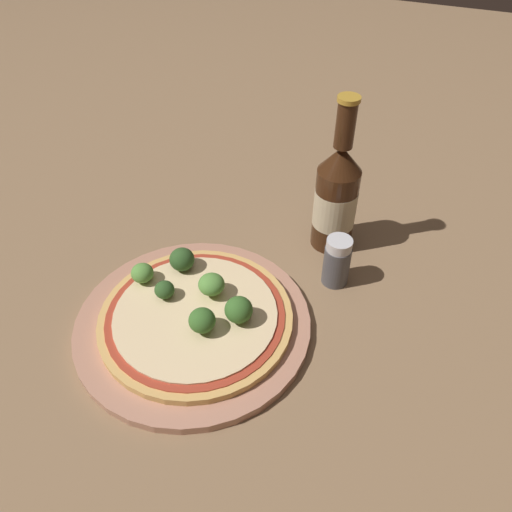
{
  "coord_description": "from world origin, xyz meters",
  "views": [
    {
      "loc": [
        0.21,
        -0.36,
        0.49
      ],
      "look_at": [
        0.03,
        0.08,
        0.06
      ],
      "focal_mm": 35.0,
      "sensor_mm": 36.0,
      "label": 1
    }
  ],
  "objects": [
    {
      "name": "pepper_shaker",
      "position": [
        0.13,
        0.14,
        0.04
      ],
      "size": [
        0.04,
        0.04,
        0.07
      ],
      "color": "#4C4C51",
      "rests_on": "ground_plane"
    },
    {
      "name": "broccoli_floret_2",
      "position": [
        0.01,
        -0.03,
        0.04
      ],
      "size": [
        0.03,
        0.03,
        0.03
      ],
      "color": "#6B8E51",
      "rests_on": "pizza"
    },
    {
      "name": "broccoli_floret_3",
      "position": [
        0.04,
        -0.0,
        0.04
      ],
      "size": [
        0.03,
        0.03,
        0.03
      ],
      "color": "#6B8E51",
      "rests_on": "pizza"
    },
    {
      "name": "broccoli_floret_0",
      "position": [
        -0.01,
        0.03,
        0.04
      ],
      "size": [
        0.03,
        0.03,
        0.03
      ],
      "color": "#6B8E51",
      "rests_on": "pizza"
    },
    {
      "name": "broccoli_floret_1",
      "position": [
        -0.06,
        -0.0,
        0.04
      ],
      "size": [
        0.03,
        0.03,
        0.02
      ],
      "color": "#6B8E51",
      "rests_on": "pizza"
    },
    {
      "name": "beer_bottle",
      "position": [
        0.1,
        0.21,
        0.08
      ],
      "size": [
        0.06,
        0.06,
        0.23
      ],
      "color": "#381E0F",
      "rests_on": "ground_plane"
    },
    {
      "name": "ground_plane",
      "position": [
        0.0,
        0.0,
        0.0
      ],
      "size": [
        3.0,
        3.0,
        0.0
      ],
      "primitive_type": "plane",
      "color": "#846647"
    },
    {
      "name": "broccoli_floret_4",
      "position": [
        -0.07,
        0.06,
        0.04
      ],
      "size": [
        0.03,
        0.03,
        0.03
      ],
      "color": "#6B8E51",
      "rests_on": "pizza"
    },
    {
      "name": "broccoli_floret_5",
      "position": [
        -0.1,
        0.01,
        0.04
      ],
      "size": [
        0.03,
        0.03,
        0.03
      ],
      "color": "#6B8E51",
      "rests_on": "pizza"
    },
    {
      "name": "plate",
      "position": [
        -0.02,
        -0.01,
        0.01
      ],
      "size": [
        0.3,
        0.3,
        0.01
      ],
      "color": "tan",
      "rests_on": "ground_plane"
    },
    {
      "name": "pizza",
      "position": [
        -0.01,
        -0.01,
        0.02
      ],
      "size": [
        0.24,
        0.24,
        0.01
      ],
      "color": "tan",
      "rests_on": "plate"
    }
  ]
}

